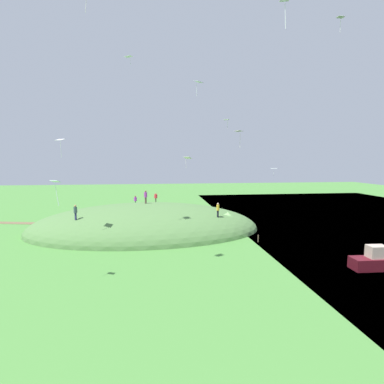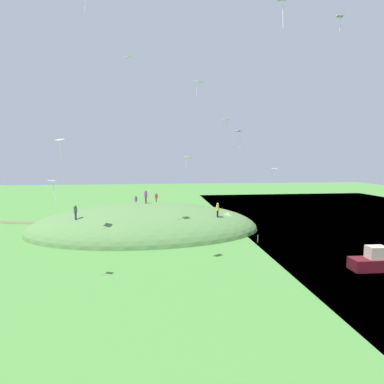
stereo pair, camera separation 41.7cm
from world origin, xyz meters
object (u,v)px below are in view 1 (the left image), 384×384
person_watching_kites (75,210)px  kite_11 (198,82)px  boat_on_lake (384,261)px  mooring_post (258,239)px  kite_8 (284,4)px  kite_0 (341,18)px  kite_4 (239,132)px  person_near_shore (218,208)px  kite_5 (274,169)px  person_with_child (135,200)px  person_walking_path (156,197)px  kite_2 (226,120)px  person_on_hilltop (146,195)px  kite_10 (60,141)px  kite_9 (129,57)px  kite_3 (56,184)px  kite_6 (187,158)px

person_watching_kites → kite_11: kite_11 is taller
boat_on_lake → kite_11: (14.39, -16.54, 19.29)m
mooring_post → kite_8: bearing=75.9°
kite_0 → kite_4: 14.83m
person_near_shore → kite_5: 15.40m
person_with_child → boat_on_lake: bearing=40.3°
person_walking_path → kite_2: size_ratio=1.53×
person_on_hilltop → kite_4: bearing=114.6°
person_near_shore → kite_5: kite_5 is taller
person_on_hilltop → kite_4: (-11.86, 4.48, 8.38)m
kite_10 → kite_2: bearing=-175.8°
kite_11 → kite_0: bearing=129.8°
person_on_hilltop → kite_9: (2.16, -3.48, 19.53)m
person_walking_path → kite_10: (9.26, 14.25, 7.58)m
kite_2 → kite_0: bearing=147.2°
person_walking_path → kite_3: kite_3 is taller
person_walking_path → kite_0: kite_0 is taller
kite_4 → person_with_child: bearing=-39.0°
kite_2 → kite_3: (15.14, 9.21, -6.14)m
mooring_post → kite_9: bearing=-36.6°
boat_on_lake → kite_8: bearing=12.6°
person_on_hilltop → person_walking_path: person_on_hilltop is taller
kite_8 → kite_9: (12.74, -22.84, 3.91)m
boat_on_lake → mooring_post: size_ratio=7.17×
kite_9 → kite_10: 19.14m
kite_2 → mooring_post: (-4.09, -0.22, -13.60)m
kite_5 → mooring_post: (7.17, 12.71, -7.87)m
boat_on_lake → kite_3: size_ratio=3.26×
boat_on_lake → kite_5: (1.08, -22.02, 7.61)m
person_with_child → mooring_post: 21.47m
person_on_hilltop → kite_2: 15.51m
person_watching_kites → kite_10: bearing=-52.9°
person_walking_path → kite_3: size_ratio=0.81×
person_near_shore → kite_8: bearing=-31.2°
kite_4 → kite_5: size_ratio=1.74×
kite_6 → person_walking_path: bearing=-5.9°
kite_9 → person_watching_kites: bearing=55.2°
person_with_child → person_near_shore: 15.93m
kite_5 → mooring_post: kite_5 is taller
kite_2 → kite_10: (17.20, 1.27, -2.46)m
person_on_hilltop → person_walking_path: (-1.37, -4.68, -0.83)m
person_near_shore → person_watching_kites: bearing=-125.4°
kite_3 → kite_6: size_ratio=1.10×
kite_0 → kite_6: bearing=-56.7°
person_near_shore → kite_8: 22.38m
person_with_child → person_near_shore: size_ratio=0.90×
person_with_child → person_walking_path: 3.92m
kite_0 → kite_9: (20.48, -17.59, 1.92)m
person_watching_kites → person_walking_path: bearing=80.7°
person_with_child → kite_11: bearing=46.6°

